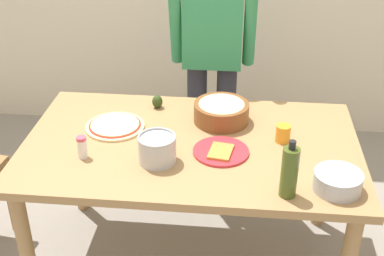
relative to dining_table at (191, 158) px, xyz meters
name	(u,v)px	position (x,y,z in m)	size (l,w,h in m)	color
dining_table	(191,158)	(0.00, 0.00, 0.00)	(1.60, 0.96, 0.76)	#A37A4C
person_cook	(213,50)	(0.05, 0.76, 0.27)	(0.49, 0.25, 1.62)	#2D2D38
pizza_raw_on_board	(115,126)	(-0.39, 0.10, 0.10)	(0.30, 0.30, 0.02)	beige
plate_with_slice	(221,151)	(0.15, -0.08, 0.10)	(0.26, 0.26, 0.02)	red
popcorn_bowl	(221,110)	(0.13, 0.22, 0.15)	(0.28, 0.28, 0.11)	brown
mixing_bowl_steel	(338,181)	(0.64, -0.31, 0.13)	(0.20, 0.20, 0.08)	#B7B7BC
olive_oil_bottle	(289,172)	(0.43, -0.37, 0.20)	(0.07, 0.07, 0.26)	#47561E
steel_pot	(157,149)	(-0.13, -0.18, 0.16)	(0.17, 0.17, 0.13)	#B7B7BC
cup_orange	(283,134)	(0.43, 0.05, 0.13)	(0.07, 0.07, 0.09)	orange
salt_shaker	(82,147)	(-0.48, -0.18, 0.14)	(0.04, 0.04, 0.11)	white
avocado	(157,102)	(-0.22, 0.34, 0.13)	(0.06, 0.06, 0.07)	#2D4219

